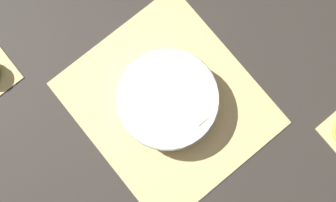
# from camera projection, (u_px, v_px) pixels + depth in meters

# --- Properties ---
(ground_plane) EXTENTS (6.00, 6.00, 0.00)m
(ground_plane) POSITION_uv_depth(u_px,v_px,m) (168.00, 103.00, 0.98)
(ground_plane) COLOR #2D2823
(bamboo_mat_center) EXTENTS (0.46, 0.41, 0.01)m
(bamboo_mat_center) POSITION_uv_depth(u_px,v_px,m) (168.00, 103.00, 0.98)
(bamboo_mat_center) COLOR #D6B775
(bamboo_mat_center) RESTS_ON ground_plane
(fruit_salad_bowl) EXTENTS (0.24, 0.24, 0.07)m
(fruit_salad_bowl) POSITION_uv_depth(u_px,v_px,m) (168.00, 100.00, 0.93)
(fruit_salad_bowl) COLOR silver
(fruit_salad_bowl) RESTS_ON bamboo_mat_center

